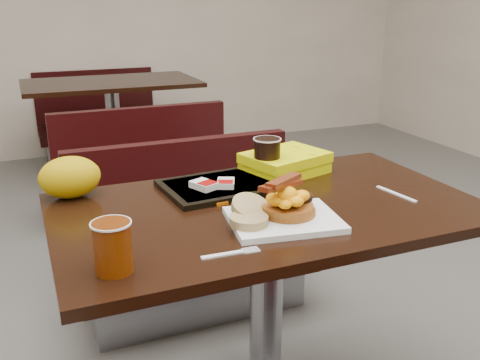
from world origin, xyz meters
name	(u,v)px	position (x,y,z in m)	size (l,w,h in m)	color
table_near	(266,319)	(0.00, 0.00, 0.38)	(1.20, 0.70, 0.75)	black
bench_near_n	(196,235)	(0.00, 0.70, 0.36)	(1.00, 0.46, 0.72)	black
table_far	(115,133)	(0.00, 2.60, 0.38)	(1.20, 0.70, 0.75)	black
bench_far_s	(135,160)	(0.00, 1.90, 0.36)	(1.00, 0.46, 0.72)	black
bench_far_n	(100,116)	(0.00, 3.30, 0.36)	(1.00, 0.46, 0.72)	black
platter	(284,220)	(-0.02, -0.13, 0.76)	(0.28, 0.22, 0.02)	white
pancake_stack	(288,209)	(0.00, -0.12, 0.78)	(0.14, 0.14, 0.03)	#965119
sausage_patty	(297,196)	(0.04, -0.09, 0.80)	(0.09, 0.09, 0.01)	black
scrambled_eggs	(287,197)	(-0.01, -0.13, 0.82)	(0.10, 0.09, 0.05)	#FEAA05
bacon_strips	(282,184)	(-0.02, -0.12, 0.86)	(0.17, 0.08, 0.01)	#4B1205
muffin_bottom	(249,220)	(-0.12, -0.14, 0.78)	(0.10, 0.10, 0.02)	tan
muffin_top	(250,207)	(-0.09, -0.09, 0.79)	(0.10, 0.10, 0.02)	tan
coffee_cup_near	(113,247)	(-0.48, -0.23, 0.81)	(0.08, 0.08, 0.11)	#9C3905
fork	(222,255)	(-0.23, -0.25, 0.75)	(0.14, 0.03, 0.00)	white
knife	(396,194)	(0.39, -0.07, 0.75)	(0.16, 0.01, 0.00)	white
condiment_syrup	(221,203)	(-0.12, 0.06, 0.75)	(0.04, 0.03, 0.01)	#A95007
condiment_ketchup	(237,211)	(-0.10, -0.02, 0.76)	(0.04, 0.03, 0.01)	#8C0504
tray	(223,186)	(-0.07, 0.18, 0.76)	(0.36, 0.26, 0.02)	black
hashbrown_sleeve_left	(204,185)	(-0.14, 0.16, 0.78)	(0.06, 0.08, 0.02)	silver
hashbrown_sleeve_right	(226,183)	(-0.07, 0.15, 0.78)	(0.05, 0.07, 0.02)	silver
coffee_cup_far	(267,156)	(0.10, 0.22, 0.83)	(0.08, 0.08, 0.12)	black
clamshell	(285,163)	(0.18, 0.25, 0.79)	(0.26, 0.20, 0.07)	#DCDA03
paper_bag	(70,177)	(-0.51, 0.28, 0.81)	(0.18, 0.13, 0.12)	#CFBE06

